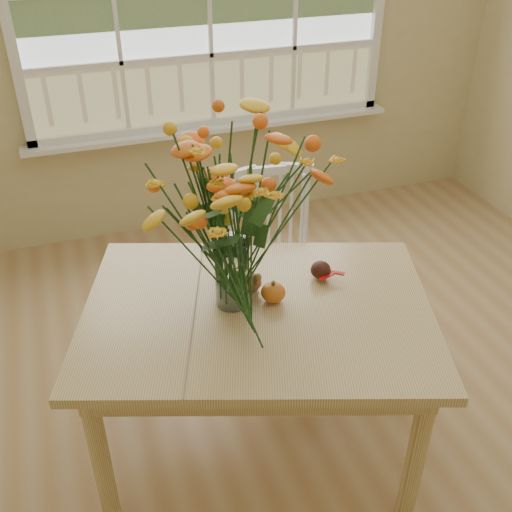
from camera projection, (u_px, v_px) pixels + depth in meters
name	position (u px, v px, depth m)	size (l,w,h in m)	color
floor	(362.00, 460.00, 2.54)	(4.00, 4.50, 0.01)	#A88051
wall_back	(208.00, 19.00, 3.59)	(4.00, 0.02, 2.70)	#C9B681
dining_table	(258.00, 326.00, 2.31)	(1.55, 1.31, 0.71)	tan
windsor_chair	(273.00, 253.00, 2.95)	(0.46, 0.44, 0.91)	white
flower_vase	(230.00, 206.00, 2.06)	(0.59, 0.59, 0.70)	white
pumpkin	(273.00, 293.00, 2.28)	(0.09, 0.09, 0.07)	orange
turkey_figurine	(249.00, 283.00, 2.32)	(0.12, 0.10, 0.12)	#CCB78C
dark_gourd	(321.00, 271.00, 2.41)	(0.13, 0.09, 0.07)	#38160F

